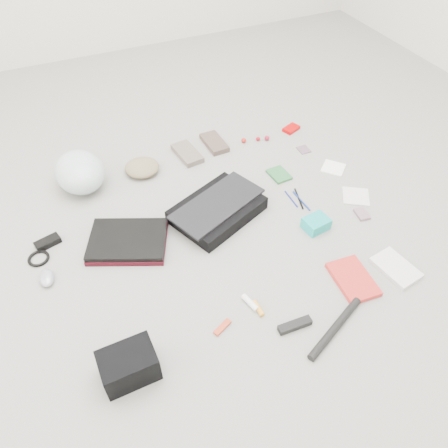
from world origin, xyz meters
name	(u,v)px	position (x,y,z in m)	size (l,w,h in m)	color
ground_plane	(224,232)	(0.00, 0.00, 0.00)	(4.00, 4.00, 0.00)	gray
messenger_bag	(217,210)	(0.02, 0.11, 0.03)	(0.39, 0.27, 0.06)	black
bag_flap	(217,204)	(0.02, 0.11, 0.07)	(0.43, 0.20, 0.01)	black
laptop_sleeve	(128,243)	(-0.40, 0.10, 0.01)	(0.32, 0.24, 0.02)	#3E0A14
laptop	(127,239)	(-0.40, 0.10, 0.03)	(0.32, 0.23, 0.02)	black
bike_helmet	(80,172)	(-0.50, 0.57, 0.09)	(0.23, 0.29, 0.17)	silver
beanie	(142,167)	(-0.21, 0.55, 0.03)	(0.17, 0.16, 0.06)	#877453
mitten_left	(187,153)	(0.05, 0.59, 0.01)	(0.10, 0.20, 0.03)	#6D5F56
mitten_right	(214,143)	(0.22, 0.62, 0.01)	(0.09, 0.19, 0.03)	brown
power_brick	(48,242)	(-0.72, 0.24, 0.01)	(0.11, 0.05, 0.03)	black
cable_coil	(39,258)	(-0.77, 0.17, 0.01)	(0.09, 0.09, 0.01)	black
mouse	(47,278)	(-0.75, 0.04, 0.02)	(0.06, 0.09, 0.04)	#9A9AA8
camera_bag	(129,365)	(-0.55, -0.47, 0.06)	(0.18, 0.13, 0.12)	black
multitool	(222,327)	(-0.20, -0.44, 0.01)	(0.08, 0.02, 0.01)	#B5371B
toiletry_tube_white	(250,303)	(-0.07, -0.39, 0.01)	(0.02, 0.02, 0.08)	white
toiletry_tube_orange	(258,308)	(-0.05, -0.42, 0.01)	(0.02, 0.02, 0.07)	orange
u_lock	(295,325)	(0.04, -0.54, 0.01)	(0.13, 0.03, 0.03)	black
bike_pump	(335,328)	(0.17, -0.61, 0.01)	(0.03, 0.03, 0.32)	black
book_red	(353,279)	(0.36, -0.45, 0.01)	(0.14, 0.21, 0.02)	red
book_white	(396,268)	(0.55, -0.48, 0.01)	(0.12, 0.18, 0.02)	silver
notepad	(279,175)	(0.41, 0.24, 0.01)	(0.09, 0.12, 0.01)	#296434
pen_blue	(291,199)	(0.38, 0.06, 0.00)	(0.01, 0.01, 0.12)	navy
pen_black	(299,199)	(0.41, 0.05, 0.00)	(0.01, 0.01, 0.14)	black
pen_navy	(301,201)	(0.42, 0.03, 0.00)	(0.01, 0.01, 0.14)	navy
accordion_wallet	(316,224)	(0.38, -0.14, 0.03)	(0.11, 0.09, 0.05)	#14AEA9
card_deck	(362,214)	(0.62, -0.16, 0.01)	(0.05, 0.07, 0.01)	gray
napkin_top	(333,168)	(0.70, 0.18, 0.00)	(0.11, 0.11, 0.01)	white
napkin_bottom	(356,196)	(0.67, -0.05, 0.00)	(0.12, 0.12, 0.01)	silver
lollipop_a	(244,140)	(0.38, 0.57, 0.01)	(0.03, 0.03, 0.03)	red
lollipop_b	(258,139)	(0.46, 0.56, 0.01)	(0.02, 0.02, 0.02)	#9F0616
lollipop_c	(267,138)	(0.50, 0.54, 0.01)	(0.03, 0.03, 0.03)	maroon
altoids_tin	(291,129)	(0.67, 0.57, 0.01)	(0.09, 0.06, 0.02)	#C00305
stamp_sheet	(304,150)	(0.64, 0.38, 0.00)	(0.06, 0.07, 0.00)	#735665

